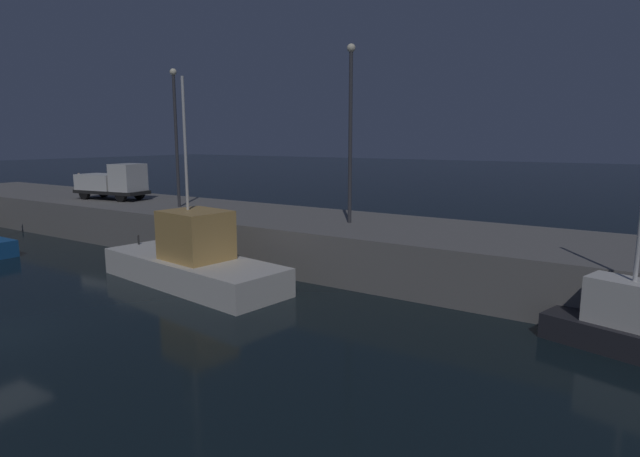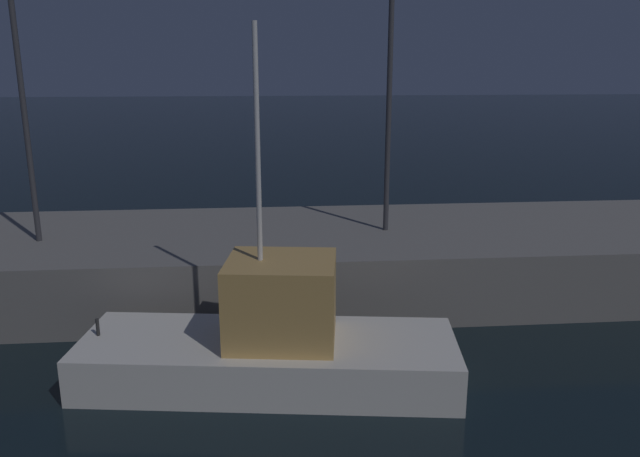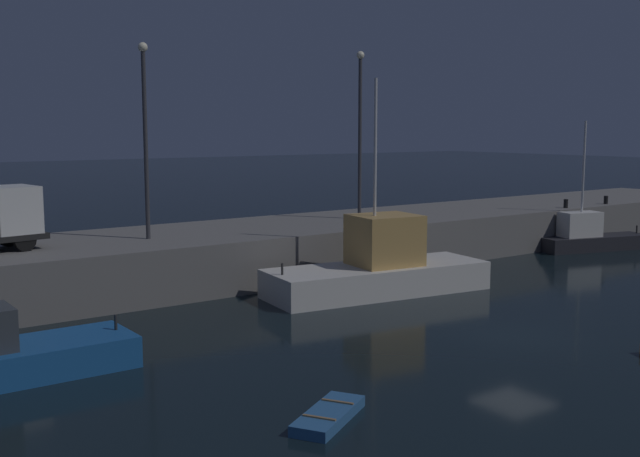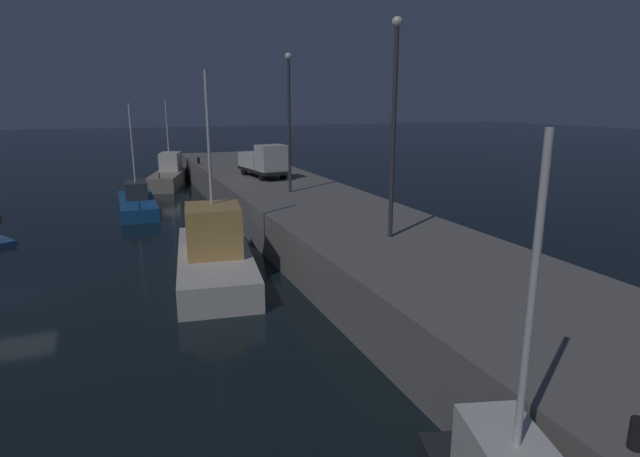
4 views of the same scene
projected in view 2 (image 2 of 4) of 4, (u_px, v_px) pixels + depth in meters
The scene contains 4 objects.
pier_quay at pixel (249, 262), 24.66m from camera, with size 75.15×8.26×2.46m.
fishing_boat_blue at pixel (272, 344), 17.70m from camera, with size 10.85×4.80×9.77m.
lamp_post_west at pixel (22, 97), 21.78m from camera, with size 0.44×0.44×8.93m.
lamp_post_east at pixel (389, 89), 23.23m from camera, with size 0.44×0.44×9.30m.
Camera 2 is at (0.70, -7.69, 8.82)m, focal length 35.54 mm.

